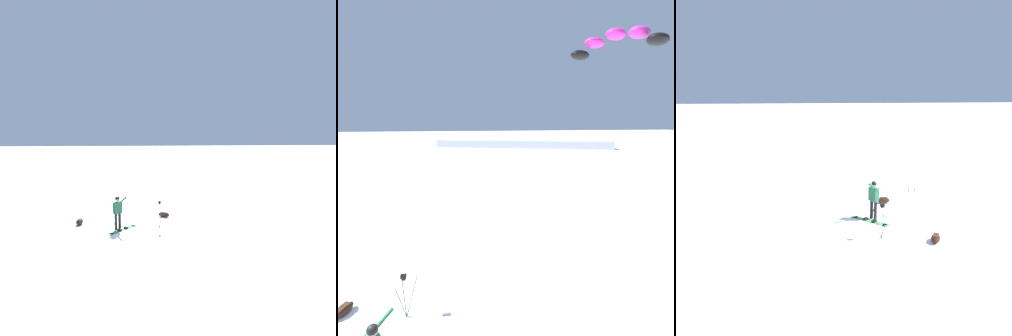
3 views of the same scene
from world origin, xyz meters
TOP-DOWN VIEW (x-y plane):
  - traction_kite at (-6.11, 9.80)m, footprint 4.33×3.47m
  - gear_bag_large at (-2.26, -1.18)m, footprint 0.76×0.60m
  - camera_tripod at (-1.77, 0.72)m, footprint 0.67×0.56m
  - distant_ridge at (-51.38, 17.66)m, footprint 22.62×39.61m

SIDE VIEW (x-z plane):
  - gear_bag_large at x=-2.26m, z-range 0.01..0.29m
  - distant_ridge at x=-51.38m, z-range 0.00..1.66m
  - camera_tripod at x=-1.77m, z-range 0.30..1.70m
  - traction_kite at x=-6.11m, z-range 8.91..9.95m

